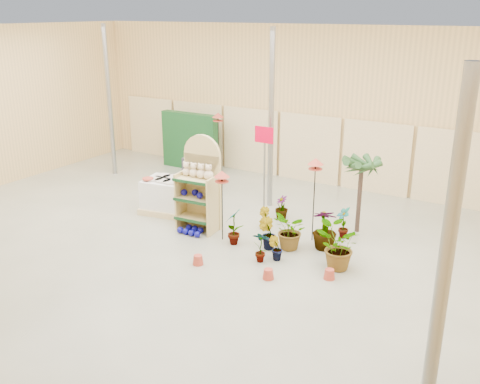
# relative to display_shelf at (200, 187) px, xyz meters

# --- Properties ---
(room) EXTENTS (15.20, 12.10, 4.70)m
(room) POSITION_rel_display_shelf_xyz_m (0.65, -0.40, 1.20)
(room) COLOR gray
(room) RESTS_ON ground
(display_shelf) EXTENTS (0.97, 0.66, 2.22)m
(display_shelf) POSITION_rel_display_shelf_xyz_m (0.00, 0.00, 0.00)
(display_shelf) COLOR tan
(display_shelf) RESTS_ON ground
(teddy_bears) EXTENTS (0.82, 0.22, 0.35)m
(teddy_bears) POSITION_rel_display_shelf_xyz_m (0.03, -0.10, 0.39)
(teddy_bears) COLOR beige
(teddy_bears) RESTS_ON display_shelf
(gazing_balls_shelf) EXTENTS (0.82, 0.28, 0.16)m
(gazing_balls_shelf) POSITION_rel_display_shelf_xyz_m (0.00, -0.12, -0.14)
(gazing_balls_shelf) COLOR #0B0A79
(gazing_balls_shelf) RESTS_ON display_shelf
(gazing_balls_floor) EXTENTS (0.63, 0.39, 0.15)m
(gazing_balls_floor) POSITION_rel_display_shelf_xyz_m (0.02, -0.43, -0.94)
(gazing_balls_floor) COLOR #0B0A79
(gazing_balls_floor) RESTS_ON ground
(pallet_stack) EXTENTS (1.36, 1.19, 0.89)m
(pallet_stack) POSITION_rel_display_shelf_xyz_m (-1.34, 0.42, -0.59)
(pallet_stack) COLOR #D1B780
(pallet_stack) RESTS_ON ground
(charcoal_planters) EXTENTS (0.80, 0.50, 1.00)m
(charcoal_planters) POSITION_rel_display_shelf_xyz_m (-1.76, 2.05, -0.60)
(charcoal_planters) COLOR #27272E
(charcoal_planters) RESTS_ON ground
(trellis_stock) EXTENTS (2.00, 0.30, 1.80)m
(trellis_stock) POSITION_rel_display_shelf_xyz_m (-3.15, 3.89, -0.12)
(trellis_stock) COLOR #13431C
(trellis_stock) RESTS_ON ground
(offer_sign) EXTENTS (0.50, 0.08, 2.20)m
(offer_sign) POSITION_rel_display_shelf_xyz_m (0.75, 1.66, 0.55)
(offer_sign) COLOR gray
(offer_sign) RESTS_ON ground
(bird_table_front) EXTENTS (0.34, 0.34, 1.60)m
(bird_table_front) POSITION_rel_display_shelf_xyz_m (0.81, -0.32, 0.47)
(bird_table_front) COLOR black
(bird_table_front) RESTS_ON ground
(bird_table_right) EXTENTS (0.34, 0.34, 1.90)m
(bird_table_right) POSITION_rel_display_shelf_xyz_m (2.53, 0.68, 0.74)
(bird_table_right) COLOR black
(bird_table_right) RESTS_ON ground
(bird_table_back) EXTENTS (0.34, 0.34, 2.01)m
(bird_table_back) POSITION_rel_display_shelf_xyz_m (-1.78, 3.45, 0.85)
(bird_table_back) COLOR black
(bird_table_back) RESTS_ON ground
(palm) EXTENTS (0.70, 0.70, 1.87)m
(palm) POSITION_rel_display_shelf_xyz_m (3.22, 1.68, 0.59)
(palm) COLOR #3C2B22
(palm) RESTS_ON ground
(potted_plant_0) EXTENTS (0.35, 0.48, 0.85)m
(potted_plant_0) POSITION_rel_display_shelf_xyz_m (1.14, -0.38, -0.59)
(potted_plant_0) COLOR #24471F
(potted_plant_0) RESTS_ON ground
(potted_plant_1) EXTENTS (0.40, 0.33, 0.70)m
(potted_plant_1) POSITION_rel_display_shelf_xyz_m (1.88, -0.22, -0.67)
(potted_plant_1) COLOR #24471F
(potted_plant_1) RESTS_ON ground
(potted_plant_2) EXTENTS (1.01, 1.01, 0.85)m
(potted_plant_2) POSITION_rel_display_shelf_xyz_m (2.33, -0.00, -0.59)
(potted_plant_2) COLOR #24471F
(potted_plant_2) RESTS_ON ground
(potted_plant_3) EXTENTS (0.68, 0.68, 0.91)m
(potted_plant_3) POSITION_rel_display_shelf_xyz_m (2.93, 0.40, -0.56)
(potted_plant_3) COLOR #24471F
(potted_plant_3) RESTS_ON ground
(potted_plant_4) EXTENTS (0.45, 0.46, 0.73)m
(potted_plant_4) POSITION_rel_display_shelf_xyz_m (3.06, 1.18, -0.65)
(potted_plant_4) COLOR #24471F
(potted_plant_4) RESTS_ON ground
(potted_plant_5) EXTENTS (0.35, 0.32, 0.54)m
(potted_plant_5) POSITION_rel_display_shelf_xyz_m (1.32, 0.69, -0.75)
(potted_plant_5) COLOR #24471F
(potted_plant_5) RESTS_ON ground
(potted_plant_8) EXTENTS (0.38, 0.28, 0.67)m
(potted_plant_8) POSITION_rel_display_shelf_xyz_m (2.08, -0.85, -0.68)
(potted_plant_8) COLOR #24471F
(potted_plant_8) RESTS_ON ground
(potted_plant_9) EXTENTS (0.34, 0.30, 0.51)m
(potted_plant_9) POSITION_rel_display_shelf_xyz_m (2.29, -0.62, -0.76)
(potted_plant_9) COLOR #24471F
(potted_plant_9) RESTS_ON ground
(potted_plant_10) EXTENTS (1.03, 0.95, 0.94)m
(potted_plant_10) POSITION_rel_display_shelf_xyz_m (3.50, -0.36, -0.55)
(potted_plant_10) COLOR #24471F
(potted_plant_10) RESTS_ON ground
(potted_plant_11) EXTENTS (0.46, 0.46, 0.58)m
(potted_plant_11) POSITION_rel_display_shelf_xyz_m (1.35, 1.50, -0.72)
(potted_plant_11) COLOR #24471F
(potted_plant_11) RESTS_ON ground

